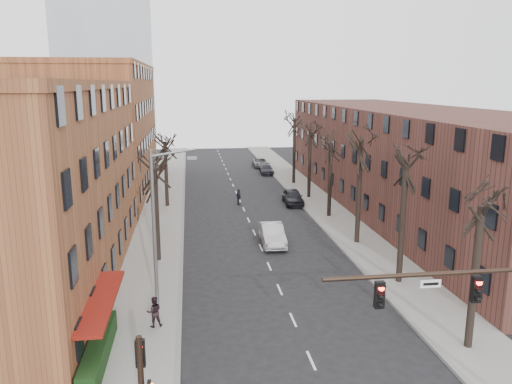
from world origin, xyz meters
name	(u,v)px	position (x,y,z in m)	size (l,w,h in m)	color
sidewalk_left	(164,204)	(-8.00, 35.00, 0.07)	(4.00, 90.00, 0.15)	gray
sidewalk_right	(314,199)	(8.00, 35.00, 0.07)	(4.00, 90.00, 0.15)	gray
building_left_near	(10,191)	(-16.00, 15.00, 6.00)	(12.00, 26.00, 12.00)	brown
building_left_far	(95,130)	(-16.00, 44.00, 7.00)	(12.00, 28.00, 14.00)	brown
building_right	(408,159)	(16.00, 30.00, 5.00)	(12.00, 50.00, 10.00)	#522D26
awning_left	(105,352)	(-9.40, 6.00, 0.00)	(1.20, 7.00, 0.15)	maroon
hedge	(98,351)	(-9.50, 5.00, 0.65)	(0.80, 6.00, 1.00)	#193412
tree_right_a	(467,349)	(7.60, 4.00, 0.00)	(5.20, 5.20, 10.00)	black
tree_right_b	(398,283)	(7.60, 12.00, 0.00)	(5.20, 5.20, 10.80)	black
tree_right_c	(357,244)	(7.60, 20.00, 0.00)	(5.20, 5.20, 11.60)	black
tree_right_d	(329,217)	(7.60, 28.00, 0.00)	(5.20, 5.20, 10.00)	black
tree_right_e	(309,198)	(7.60, 36.00, 0.00)	(5.20, 5.20, 10.80)	black
tree_right_f	(294,184)	(7.60, 44.00, 0.00)	(5.20, 5.20, 11.60)	black
tree_left_a	(159,261)	(-7.60, 18.00, 0.00)	(5.20, 5.20, 9.50)	black
tree_left_b	(167,207)	(-7.60, 34.00, 0.00)	(5.20, 5.20, 9.50)	black
signal_mast_arm	(499,313)	(5.45, -1.00, 4.40)	(8.14, 0.30, 7.20)	black
streetlight	(157,224)	(-7.03, 10.00, 5.01)	(2.45, 0.22, 9.03)	slate
silver_sedan	(272,234)	(1.00, 20.75, 0.79)	(1.68, 4.81, 1.59)	#A4A5AB
parked_car_near	(293,197)	(5.30, 33.50, 0.78)	(1.84, 4.57, 1.56)	black
parked_car_mid	(266,169)	(5.30, 51.37, 0.63)	(1.77, 4.35, 1.26)	#212129
parked_car_far	(261,163)	(5.30, 57.16, 0.64)	(2.13, 4.62, 1.29)	slate
pedestrian_b	(154,312)	(-7.23, 7.97, 0.95)	(0.78, 0.61, 1.61)	black
pedestrian_crossing	(239,197)	(-0.31, 33.90, 0.83)	(0.98, 0.41, 1.66)	black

